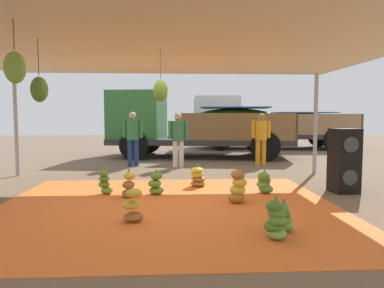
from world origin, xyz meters
name	(u,v)px	position (x,y,z in m)	size (l,w,h in m)	color
ground_plane	(169,177)	(0.00, 3.00, 0.00)	(40.00, 40.00, 0.00)	brown
tarp_orange	(167,207)	(0.00, 0.00, 0.01)	(5.64, 5.02, 0.01)	orange
tent_canopy	(165,48)	(-0.02, -0.10, 2.57)	(8.00, 7.00, 2.65)	#9EA0A5
banana_bunch_0	(264,183)	(1.87, 0.97, 0.20)	(0.38, 0.35, 0.45)	#518428
banana_bunch_1	(283,218)	(1.52, -1.32, 0.19)	(0.28, 0.27, 0.42)	#6B9E38
banana_bunch_2	(276,221)	(1.34, -1.59, 0.23)	(0.36, 0.36, 0.52)	#75A83D
banana_bunch_3	(156,184)	(-0.23, 0.95, 0.21)	(0.34, 0.34, 0.47)	#60932D
banana_bunch_4	(198,177)	(0.62, 1.70, 0.20)	(0.43, 0.42, 0.47)	#996628
banana_bunch_5	(238,187)	(1.20, 0.21, 0.28)	(0.39, 0.39, 0.61)	#996628
banana_bunch_6	(129,186)	(-0.72, 0.71, 0.23)	(0.34, 0.34, 0.52)	#996628
banana_bunch_7	(133,206)	(-0.48, -0.78, 0.23)	(0.35, 0.33, 0.53)	#996628
banana_bunch_8	(105,183)	(-1.21, 1.05, 0.23)	(0.35, 0.31, 0.52)	#60932D
cargo_truck_main	(194,124)	(0.87, 7.30, 1.21)	(6.78, 3.38, 2.40)	#2D2D2D
cargo_truck_far	(265,123)	(4.37, 10.59, 1.18)	(7.40, 3.17, 2.40)	#2D2D2D
worker_0	(178,136)	(0.25, 4.60, 0.93)	(0.58, 0.36, 1.59)	silver
worker_1	(133,135)	(-1.10, 4.89, 0.95)	(0.60, 0.36, 1.63)	navy
worker_2	(261,135)	(2.78, 4.93, 0.92)	(0.58, 0.35, 1.58)	orange
speaker_stack	(344,161)	(3.45, 0.99, 0.63)	(0.49, 0.53, 1.26)	black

